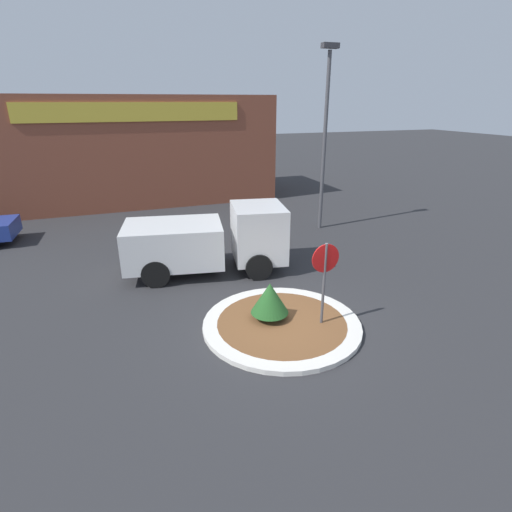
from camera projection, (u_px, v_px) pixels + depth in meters
The scene contains 7 objects.
ground_plane at pixel (282, 326), 10.33m from camera, with size 120.00×120.00×0.00m, color #2D2D30.
traffic_island at pixel (282, 324), 10.31m from camera, with size 4.07×4.07×0.13m.
stop_sign at pixel (325, 270), 9.74m from camera, with size 0.73×0.07×2.28m.
island_shrub at pixel (270, 298), 10.28m from camera, with size 0.99×0.99×0.99m.
utility_truck at pixel (209, 240), 13.31m from camera, with size 5.54×3.01×2.21m.
storefront_building at pixel (133, 149), 22.86m from camera, with size 15.25×6.07×5.76m.
light_pole at pixel (325, 129), 16.80m from camera, with size 0.70×0.30×7.58m.
Camera 1 is at (-3.71, -8.19, 5.45)m, focal length 28.00 mm.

